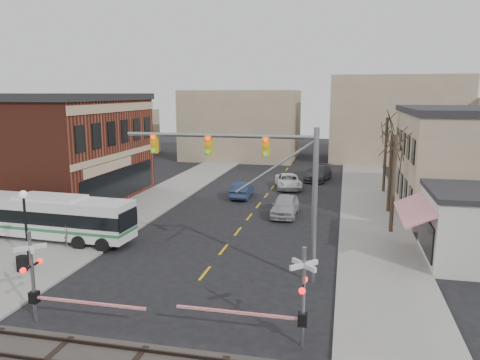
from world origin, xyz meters
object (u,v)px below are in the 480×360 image
transit_bus (52,217)px  rr_crossing_east (292,297)px  car_d (318,173)px  pedestrian_far (94,217)px  car_a (285,206)px  car_c (288,181)px  trash_bin (22,263)px  street_lamp (25,212)px  pedestrian_near (67,232)px  traffic_signal_mast (260,171)px  car_b (242,190)px  rr_crossing_west (42,279)px

transit_bus → rr_crossing_east: size_ratio=2.02×
car_d → rr_crossing_east: bearing=-78.0°
car_d → pedestrian_far: pedestrian_far is taller
car_a → car_c: car_a is taller
trash_bin → street_lamp: bearing=102.9°
pedestrian_far → car_a: bearing=-21.4°
pedestrian_near → car_c: bearing=-47.1°
transit_bus → traffic_signal_mast: size_ratio=1.12×
street_lamp → car_d: 33.66m
rr_crossing_east → street_lamp: bearing=162.1°
car_d → pedestrian_near: bearing=-107.2°
transit_bus → car_c: (13.10, 20.66, -0.91)m
street_lamp → car_c: size_ratio=0.82×
street_lamp → car_b: bearing=68.6°
trash_bin → car_b: 22.18m
transit_bus → street_lamp: street_lamp is taller
pedestrian_near → traffic_signal_mast: bearing=-118.9°
transit_bus → rr_crossing_west: bearing=-57.4°
car_c → street_lamp: bearing=-127.5°
street_lamp → car_a: size_ratio=0.89×
car_c → car_d: bearing=49.4°
rr_crossing_east → car_c: size_ratio=1.07×
pedestrian_far → transit_bus: bearing=-170.2°
trash_bin → car_d: 34.23m
traffic_signal_mast → pedestrian_far: 15.00m
pedestrian_far → rr_crossing_east: bearing=-89.1°
transit_bus → car_c: 24.48m
rr_crossing_west → rr_crossing_east: same height
car_a → car_d: (1.66, 16.07, -0.02)m
transit_bus → pedestrian_near: 2.20m
trash_bin → car_a: car_a is taller
car_a → pedestrian_far: (-12.67, -7.14, 0.21)m
trash_bin → car_c: 28.38m
car_c → pedestrian_near: 24.51m
transit_bus → car_d: size_ratio=2.03×
car_c → car_d: size_ratio=0.94×
pedestrian_far → car_b: bearing=7.4°
rr_crossing_east → car_c: 30.42m
rr_crossing_west → trash_bin: bearing=134.9°
car_b → rr_crossing_east: bearing=104.6°
rr_crossing_east → pedestrian_far: 19.64m
car_a → rr_crossing_west: bearing=-111.2°
street_lamp → car_d: street_lamp is taller
transit_bus → trash_bin: bearing=-71.7°
car_a → pedestrian_far: size_ratio=2.65×
trash_bin → car_c: (11.34, 26.01, 0.20)m
transit_bus → pedestrian_near: (1.81, -1.09, -0.58)m
street_lamp → pedestrian_far: street_lamp is taller
rr_crossing_east → trash_bin: bearing=164.7°
traffic_signal_mast → car_c: bearing=93.3°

